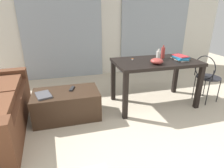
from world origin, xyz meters
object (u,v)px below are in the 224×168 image
Objects in this scene: bottle_far at (158,55)px; tv_remote_primary at (72,89)px; scissors at (132,59)px; wire_chair at (207,74)px; bowl at (157,61)px; coffee_table at (67,104)px; magazine at (43,95)px; book_stack at (180,58)px; craft_table at (156,67)px; bottle_near at (163,53)px.

bottle_far is 1.03× the size of tv_remote_primary.
wire_chair is at bearing -15.46° from scissors.
tv_remote_primary is (-1.30, 0.21, -0.40)m from bowl.
wire_chair reaches higher than tv_remote_primary.
coffee_table is at bearing 174.52° from bowl.
bottle_far is at bearing -10.73° from magazine.
bottle_far is 0.27m from bowl.
coffee_table is 2.00m from book_stack.
tv_remote_primary is at bearing 179.34° from craft_table.
wire_chair is 2.69× the size of book_stack.
book_stack is 1.85m from tv_remote_primary.
scissors is 1.54m from magazine.
tv_remote_primary is 0.63× the size of magazine.
book_stack reaches higher than magazine.
tv_remote_primary is at bearing 175.71° from wire_chair.
bottle_near reaches higher than bowl.
wire_chair is 0.60m from book_stack.
bowl is 1.10× the size of tv_remote_primary.
book_stack is at bearing -15.15° from bottle_far.
tv_remote_primary is 0.43m from magazine.
magazine is at bearing -172.94° from bottle_near.
craft_table reaches higher than magazine.
tv_remote_primary is (-1.58, -0.11, -0.45)m from bottle_near.
craft_table is at bearing -28.95° from scissors.
wire_chair is at bearing 13.39° from tv_remote_primary.
wire_chair is 1.06m from bowl.
craft_table reaches higher than coffee_table.
coffee_table is 0.39m from magazine.
coffee_table is 1.14× the size of wire_chair.
coffee_table is 1.68m from bottle_far.
wire_chair is 0.95m from bottle_far.
bowl is at bearing -177.85° from wire_chair.
scissors is 1.13m from tv_remote_primary.
tv_remote_primary is (-1.45, -0.02, -0.43)m from bottle_far.
book_stack is at bearing -8.71° from craft_table.
wire_chair is at bearing 2.15° from bowl.
coffee_table is at bearing -173.77° from bottle_near.
tv_remote_primary is at bearing 3.30° from magazine.
bottle_near is (0.18, 0.12, 0.20)m from craft_table.
bowl is 1.87× the size of scissors.
bowl is (-0.28, -0.32, -0.05)m from bottle_near.
bottle_far is at bearing 164.85° from book_stack.
book_stack is (0.50, 0.13, -0.01)m from bowl.
bottle_far is at bearing 167.50° from wire_chair.
craft_table is at bearing -146.13° from bottle_near.
bowl is at bearing -122.41° from bottle_far.
magazine is at bearing -168.52° from coffee_table.
wire_chair is (2.41, -0.10, 0.32)m from coffee_table.
tv_remote_primary is at bearing 170.78° from bowl.
scissors is at bearing 158.35° from bottle_far.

